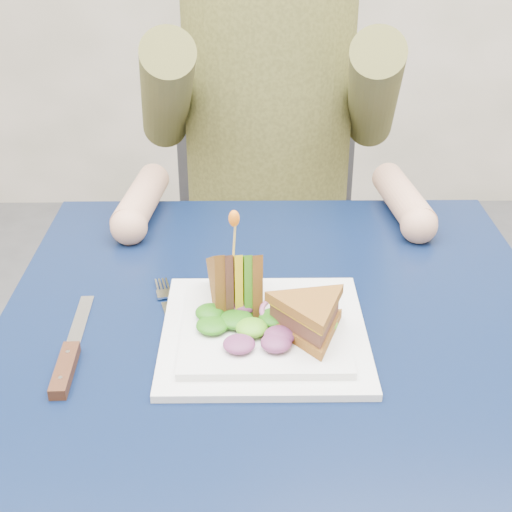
{
  "coord_description": "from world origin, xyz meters",
  "views": [
    {
      "loc": [
        -0.04,
        -0.8,
        1.26
      ],
      "look_at": [
        -0.03,
        -0.0,
        0.82
      ],
      "focal_mm": 50.0,
      "sensor_mm": 36.0,
      "label": 1
    }
  ],
  "objects_px": {
    "chair": "(266,217)",
    "plate": "(264,330)",
    "fork": "(170,314)",
    "table": "(278,362)",
    "diner": "(269,69)",
    "knife": "(68,360)",
    "sandwich_flat": "(310,317)",
    "sandwich_upright": "(235,282)"
  },
  "relations": [
    {
      "from": "chair",
      "to": "plate",
      "type": "bearing_deg",
      "value": -91.61
    },
    {
      "from": "fork",
      "to": "table",
      "type": "bearing_deg",
      "value": 0.46
    },
    {
      "from": "diner",
      "to": "fork",
      "type": "distance_m",
      "value": 0.64
    },
    {
      "from": "knife",
      "to": "sandwich_flat",
      "type": "bearing_deg",
      "value": 6.18
    },
    {
      "from": "plate",
      "to": "sandwich_upright",
      "type": "relative_size",
      "value": 1.95
    },
    {
      "from": "chair",
      "to": "fork",
      "type": "xyz_separation_m",
      "value": [
        -0.15,
        -0.71,
        0.19
      ]
    },
    {
      "from": "table",
      "to": "sandwich_flat",
      "type": "relative_size",
      "value": 4.55
    },
    {
      "from": "table",
      "to": "chair",
      "type": "distance_m",
      "value": 0.71
    },
    {
      "from": "diner",
      "to": "plate",
      "type": "bearing_deg",
      "value": -91.9
    },
    {
      "from": "sandwich_upright",
      "to": "fork",
      "type": "bearing_deg",
      "value": 177.14
    },
    {
      "from": "plate",
      "to": "sandwich_upright",
      "type": "bearing_deg",
      "value": 129.65
    },
    {
      "from": "diner",
      "to": "sandwich_upright",
      "type": "distance_m",
      "value": 0.62
    },
    {
      "from": "chair",
      "to": "knife",
      "type": "relative_size",
      "value": 4.2
    },
    {
      "from": "table",
      "to": "sandwich_upright",
      "type": "relative_size",
      "value": 5.61
    },
    {
      "from": "diner",
      "to": "fork",
      "type": "height_order",
      "value": "diner"
    },
    {
      "from": "plate",
      "to": "knife",
      "type": "distance_m",
      "value": 0.24
    },
    {
      "from": "table",
      "to": "diner",
      "type": "distance_m",
      "value": 0.65
    },
    {
      "from": "chair",
      "to": "fork",
      "type": "bearing_deg",
      "value": -101.75
    },
    {
      "from": "diner",
      "to": "plate",
      "type": "distance_m",
      "value": 0.67
    },
    {
      "from": "sandwich_flat",
      "to": "fork",
      "type": "xyz_separation_m",
      "value": [
        -0.18,
        0.07,
        -0.04
      ]
    },
    {
      "from": "table",
      "to": "knife",
      "type": "xyz_separation_m",
      "value": [
        -0.26,
        -0.11,
        0.09
      ]
    },
    {
      "from": "table",
      "to": "chair",
      "type": "bearing_deg",
      "value": 90.0
    },
    {
      "from": "diner",
      "to": "sandwich_flat",
      "type": "distance_m",
      "value": 0.68
    },
    {
      "from": "sandwich_upright",
      "to": "knife",
      "type": "relative_size",
      "value": 0.6
    },
    {
      "from": "table",
      "to": "sandwich_upright",
      "type": "distance_m",
      "value": 0.15
    },
    {
      "from": "chair",
      "to": "sandwich_flat",
      "type": "bearing_deg",
      "value": -87.53
    },
    {
      "from": "sandwich_flat",
      "to": "knife",
      "type": "distance_m",
      "value": 0.3
    },
    {
      "from": "table",
      "to": "plate",
      "type": "bearing_deg",
      "value": -112.82
    },
    {
      "from": "plate",
      "to": "knife",
      "type": "bearing_deg",
      "value": -166.61
    },
    {
      "from": "table",
      "to": "plate",
      "type": "relative_size",
      "value": 2.88
    },
    {
      "from": "sandwich_flat",
      "to": "knife",
      "type": "relative_size",
      "value": 0.74
    },
    {
      "from": "knife",
      "to": "chair",
      "type": "bearing_deg",
      "value": 72.28
    },
    {
      "from": "plate",
      "to": "sandwich_upright",
      "type": "distance_m",
      "value": 0.07
    },
    {
      "from": "chair",
      "to": "diner",
      "type": "relative_size",
      "value": 1.25
    },
    {
      "from": "table",
      "to": "chair",
      "type": "xyz_separation_m",
      "value": [
        0.0,
        0.7,
        -0.11
      ]
    },
    {
      "from": "plate",
      "to": "sandwich_flat",
      "type": "bearing_deg",
      "value": -24.44
    },
    {
      "from": "knife",
      "to": "diner",
      "type": "bearing_deg",
      "value": 69.66
    },
    {
      "from": "diner",
      "to": "sandwich_upright",
      "type": "relative_size",
      "value": 5.57
    },
    {
      "from": "plate",
      "to": "table",
      "type": "bearing_deg",
      "value": 67.18
    },
    {
      "from": "chair",
      "to": "sandwich_upright",
      "type": "height_order",
      "value": "chair"
    },
    {
      "from": "plate",
      "to": "fork",
      "type": "distance_m",
      "value": 0.14
    },
    {
      "from": "sandwich_flat",
      "to": "table",
      "type": "bearing_deg",
      "value": 114.03
    }
  ]
}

